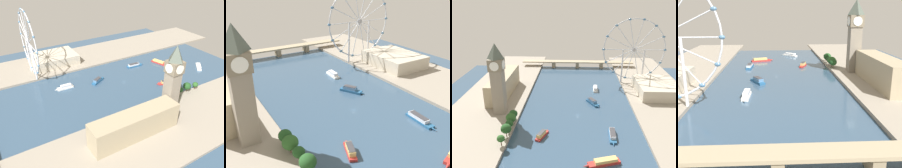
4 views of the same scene
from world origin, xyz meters
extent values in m
plane|color=#334C66|center=(0.00, 0.00, 0.00)|extent=(395.91, 395.91, 0.00)
cube|color=gray|center=(-112.96, 0.00, 1.50)|extent=(90.00, 520.00, 3.00)
cube|color=gray|center=(112.96, 0.00, 1.50)|extent=(90.00, 520.00, 3.00)
cube|color=gray|center=(-91.55, -1.76, 29.19)|extent=(13.42, 13.42, 52.39)
cube|color=#776B57|center=(-91.55, -1.76, 62.03)|extent=(15.56, 15.56, 13.29)
pyramid|color=#4C564C|center=(-91.55, -1.76, 77.32)|extent=(14.09, 14.09, 17.29)
cylinder|color=white|center=(-91.55, 6.29, 62.03)|extent=(10.20, 0.50, 10.20)
cylinder|color=white|center=(-91.55, -9.81, 62.03)|extent=(10.20, 0.50, 10.20)
cylinder|color=white|center=(-83.50, -1.76, 62.03)|extent=(0.50, 10.20, 10.20)
cylinder|color=white|center=(-99.60, -1.76, 62.03)|extent=(0.50, 10.20, 10.20)
cube|color=tan|center=(-102.98, 55.33, 16.64)|extent=(22.00, 98.17, 27.27)
cylinder|color=#513823|center=(-71.73, -68.73, 5.20)|extent=(0.80, 0.80, 4.41)
ellipsoid|color=#285623|center=(-71.73, -68.73, 10.41)|extent=(7.49, 7.49, 6.74)
cylinder|color=#513823|center=(-70.64, -53.81, 5.46)|extent=(0.80, 0.80, 4.92)
ellipsoid|color=#1E471E|center=(-70.64, -53.81, 12.13)|extent=(10.53, 10.53, 9.47)
cylinder|color=#513823|center=(-70.79, -41.20, 5.17)|extent=(0.80, 0.80, 4.35)
ellipsoid|color=#1E471E|center=(-70.79, -41.20, 10.57)|extent=(8.06, 8.06, 7.25)
cylinder|color=#513823|center=(-71.81, -29.85, 4.85)|extent=(0.80, 0.80, 3.69)
ellipsoid|color=#285623|center=(-71.81, -29.85, 11.10)|extent=(11.02, 11.02, 9.91)
cylinder|color=#513823|center=(-71.64, -20.44, 5.07)|extent=(0.80, 0.80, 4.14)
ellipsoid|color=#1E471E|center=(-71.64, -20.44, 10.91)|extent=(9.43, 9.43, 8.49)
torus|color=silver|center=(84.49, 108.92, 55.25)|extent=(92.95, 1.70, 92.95)
cylinder|color=#99999E|center=(84.49, 108.92, 55.25)|extent=(5.47, 3.00, 5.47)
cylinder|color=silver|center=(107.30, 108.92, 55.25)|extent=(45.62, 1.02, 1.02)
cylinder|color=silver|center=(105.04, 108.92, 65.15)|extent=(41.55, 1.02, 20.72)
cylinder|color=silver|center=(98.71, 108.92, 73.09)|extent=(29.24, 1.02, 36.31)
cylinder|color=silver|center=(89.57, 108.92, 77.49)|extent=(11.15, 1.02, 44.71)
cylinder|color=silver|center=(79.42, 108.92, 77.49)|extent=(11.15, 1.02, 44.71)
cylinder|color=silver|center=(70.27, 108.92, 73.09)|extent=(29.24, 1.02, 36.31)
cylinder|color=silver|center=(63.94, 108.92, 65.15)|extent=(41.55, 1.02, 20.72)
cylinder|color=silver|center=(61.68, 108.92, 55.25)|extent=(45.62, 1.02, 1.02)
cylinder|color=silver|center=(63.94, 108.92, 45.35)|extent=(41.55, 1.02, 20.72)
cylinder|color=silver|center=(70.27, 108.92, 37.42)|extent=(29.24, 1.02, 36.31)
cylinder|color=silver|center=(79.42, 108.92, 33.01)|extent=(11.15, 1.02, 44.71)
cylinder|color=silver|center=(89.57, 108.92, 33.01)|extent=(11.15, 1.02, 44.71)
cylinder|color=silver|center=(98.71, 108.92, 37.42)|extent=(29.24, 1.02, 36.31)
cylinder|color=silver|center=(105.04, 108.92, 45.35)|extent=(41.55, 1.02, 20.72)
ellipsoid|color=teal|center=(130.12, 108.92, 55.25)|extent=(4.80, 3.20, 3.20)
ellipsoid|color=teal|center=(125.60, 108.92, 75.05)|extent=(4.80, 3.20, 3.20)
ellipsoid|color=teal|center=(112.94, 108.92, 90.92)|extent=(4.80, 3.20, 3.20)
ellipsoid|color=teal|center=(94.64, 108.92, 99.73)|extent=(4.80, 3.20, 3.20)
ellipsoid|color=teal|center=(74.34, 108.92, 99.73)|extent=(4.80, 3.20, 3.20)
ellipsoid|color=teal|center=(56.05, 108.92, 90.92)|extent=(4.80, 3.20, 3.20)
ellipsoid|color=teal|center=(43.39, 108.92, 75.05)|extent=(4.80, 3.20, 3.20)
ellipsoid|color=teal|center=(38.87, 108.92, 55.25)|extent=(4.80, 3.20, 3.20)
ellipsoid|color=teal|center=(43.39, 108.92, 35.46)|extent=(4.80, 3.20, 3.20)
ellipsoid|color=teal|center=(56.05, 108.92, 19.58)|extent=(4.80, 3.20, 3.20)
ellipsoid|color=teal|center=(74.34, 108.92, 10.77)|extent=(4.80, 3.20, 3.20)
ellipsoid|color=teal|center=(94.64, 108.92, 10.77)|extent=(4.80, 3.20, 3.20)
ellipsoid|color=teal|center=(112.94, 108.92, 19.58)|extent=(4.80, 3.20, 3.20)
ellipsoid|color=teal|center=(125.60, 108.92, 35.46)|extent=(4.80, 3.20, 3.20)
cylinder|color=silver|center=(100.46, 108.92, 29.13)|extent=(2.40, 2.40, 52.25)
cylinder|color=silver|center=(68.52, 108.92, 29.13)|extent=(2.40, 2.40, 52.25)
cube|color=#BCB29E|center=(110.12, 66.55, 10.86)|extent=(52.89, 69.17, 15.73)
cube|color=tan|center=(0.00, 195.55, 10.87)|extent=(207.91, 15.21, 2.00)
cube|color=gray|center=(-45.30, 195.55, 4.93)|extent=(6.00, 13.69, 9.87)
cube|color=gray|center=(0.00, 195.55, 4.93)|extent=(6.00, 13.69, 9.87)
cube|color=gray|center=(45.30, 195.55, 4.93)|extent=(6.00, 13.69, 9.87)
cube|color=#235684|center=(19.77, 32.91, 1.25)|extent=(16.91, 23.32, 2.50)
cone|color=#235684|center=(26.28, 21.20, 1.25)|extent=(4.20, 4.84, 2.50)
cube|color=teal|center=(19.21, 33.92, 4.08)|extent=(11.73, 15.14, 3.17)
cube|color=#38383D|center=(19.21, 33.92, 5.91)|extent=(10.81, 13.77, 0.48)
cube|color=white|center=(26.59, 81.20, 1.21)|extent=(7.05, 22.97, 2.43)
cone|color=white|center=(27.18, 94.39, 1.21)|extent=(2.61, 4.19, 2.43)
cube|color=silver|center=(26.54, 80.07, 4.12)|extent=(5.74, 15.24, 3.39)
cube|color=#B22D28|center=(-36.31, -47.41, 1.02)|extent=(12.04, 20.40, 2.03)
cone|color=#B22D28|center=(-32.21, -36.66, 1.02)|extent=(3.17, 4.05, 2.03)
cube|color=#DBB766|center=(-36.66, -48.33, 3.72)|extent=(8.92, 14.02, 3.37)
cube|color=#38383D|center=(-36.66, -48.33, 5.59)|extent=(8.25, 12.70, 0.38)
cube|color=#B22D28|center=(22.36, -87.46, 1.18)|extent=(29.17, 14.90, 2.37)
cone|color=#B22D28|center=(6.59, -92.22, 1.18)|extent=(5.57, 3.74, 2.37)
cube|color=#DBB766|center=(23.72, -87.05, 3.79)|extent=(21.06, 11.47, 2.85)
cube|color=#235684|center=(35.29, -44.50, 0.97)|extent=(8.18, 26.91, 1.95)
cone|color=#235684|center=(34.38, -59.91, 0.97)|extent=(2.22, 4.89, 1.95)
cube|color=silver|center=(35.37, -43.17, 3.31)|extent=(6.68, 19.34, 2.74)
cube|color=#38383D|center=(35.37, -43.17, 4.87)|extent=(6.30, 17.42, 0.37)
camera|label=1|loc=(-246.37, 168.56, 168.70)|focal=37.13mm
camera|label=2|loc=(-118.03, -163.11, 111.98)|focal=40.99mm
camera|label=3|loc=(-3.48, -263.07, 140.16)|focal=39.84mm
camera|label=4|loc=(0.17, 303.42, 74.22)|focal=42.40mm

